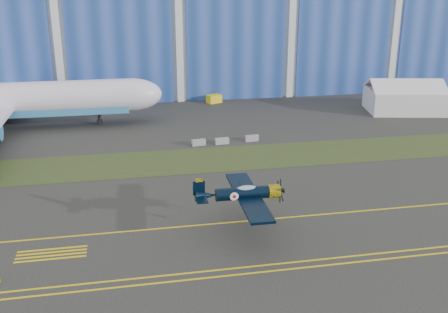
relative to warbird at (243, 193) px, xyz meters
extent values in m
plane|color=#33322F|center=(0.67, 7.01, -3.88)|extent=(260.00, 260.00, 0.00)
cube|color=#475128|center=(0.67, 21.01, -3.86)|extent=(260.00, 10.00, 0.02)
cube|color=silver|center=(0.67, 79.01, 11.12)|extent=(220.00, 45.00, 30.00)
cube|color=#23438E|center=(0.67, 56.21, 6.12)|extent=(220.00, 0.60, 20.00)
cube|color=yellow|center=(0.67, 2.01, -3.87)|extent=(200.00, 0.20, 0.02)
cube|color=yellow|center=(0.67, -7.49, -3.87)|extent=(80.00, 0.20, 0.02)
cube|color=yellow|center=(0.67, -6.49, -3.87)|extent=(80.00, 0.20, 0.02)
cube|color=#CDF8FE|center=(-13.87, 54.07, -2.44)|extent=(7.12, 4.40, 2.88)
cube|color=yellow|center=(6.80, 53.70, -3.11)|extent=(3.11, 2.62, 1.55)
cube|color=gray|center=(-0.12, 27.35, -3.43)|extent=(2.07, 0.92, 0.90)
cube|color=#8F9498|center=(3.31, 27.43, -3.43)|extent=(2.05, 0.78, 0.90)
cube|color=gray|center=(7.88, 27.93, -3.43)|extent=(2.05, 0.81, 0.90)
camera|label=1|loc=(-10.31, -43.67, 18.97)|focal=42.00mm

